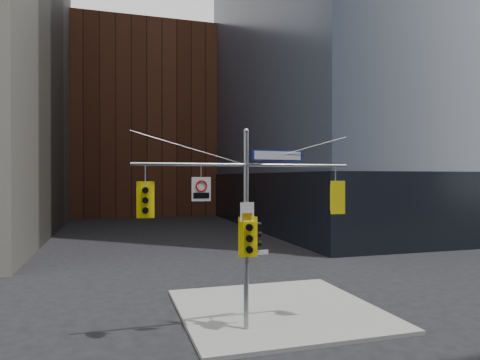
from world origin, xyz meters
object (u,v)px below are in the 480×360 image
traffic_light_pole_side (255,234)px  regulatory_sign_arm (201,188)px  street_sign_blade (278,156)px  traffic_light_east_arm (336,197)px  traffic_light_west_arm (145,200)px  traffic_light_pole_front (248,238)px  signal_assembly (246,209)px

traffic_light_pole_side → regulatory_sign_arm: regulatory_sign_arm is taller
street_sign_blade → traffic_light_east_arm: bearing=-5.9°
traffic_light_west_arm → traffic_light_pole_front: size_ratio=0.87×
traffic_light_west_arm → regulatory_sign_arm: size_ratio=1.49×
signal_assembly → traffic_light_east_arm: size_ratio=6.39×
street_sign_blade → traffic_light_pole_front: bearing=-173.3°
traffic_light_pole_front → traffic_light_pole_side: bearing=50.3°
signal_assembly → regulatory_sign_arm: (-1.63, -0.02, 0.76)m
traffic_light_west_arm → traffic_light_pole_front: traffic_light_west_arm is taller
traffic_light_west_arm → traffic_light_pole_front: 3.78m
signal_assembly → traffic_light_west_arm: bearing=179.8°
signal_assembly → traffic_light_pole_side: signal_assembly is taller
traffic_light_west_arm → regulatory_sign_arm: (1.88, -0.03, 0.38)m
signal_assembly → regulatory_sign_arm: 1.80m
signal_assembly → regulatory_sign_arm: size_ratio=9.62×
traffic_light_east_arm → traffic_light_west_arm: bearing=-0.9°
signal_assembly → street_sign_blade: signal_assembly is taller
regulatory_sign_arm → street_sign_blade: bearing=-0.1°
traffic_light_pole_front → street_sign_blade: (1.21, 0.27, 2.91)m
traffic_light_west_arm → traffic_light_pole_side: 4.04m
street_sign_blade → regulatory_sign_arm: bearing=174.6°
signal_assembly → traffic_light_pole_front: size_ratio=5.60×
traffic_light_east_arm → regulatory_sign_arm: 5.20m
street_sign_blade → regulatory_sign_arm: street_sign_blade is taller
traffic_light_west_arm → traffic_light_east_arm: (7.07, -0.01, -0.00)m
signal_assembly → traffic_light_pole_side: size_ratio=8.00×
traffic_light_east_arm → traffic_light_pole_front: bearing=3.4°
street_sign_blade → regulatory_sign_arm: size_ratio=2.41×
traffic_light_pole_front → street_sign_blade: street_sign_blade is taller
traffic_light_east_arm → traffic_light_pole_front: size_ratio=0.88×
traffic_light_pole_side → street_sign_blade: 2.97m
traffic_light_pole_side → traffic_light_pole_front: (-0.32, -0.27, -0.07)m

